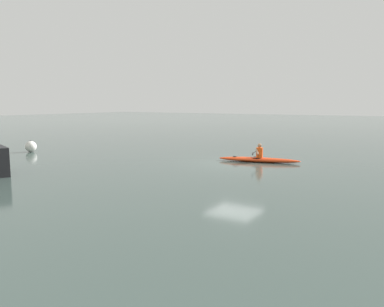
{
  "coord_description": "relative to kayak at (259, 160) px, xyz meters",
  "views": [
    {
      "loc": [
        -8.52,
        17.43,
        3.08
      ],
      "look_at": [
        -0.4,
        4.68,
        1.09
      ],
      "focal_mm": 36.17,
      "sensor_mm": 36.0,
      "label": 1
    }
  ],
  "objects": [
    {
      "name": "kayak",
      "position": [
        0.0,
        0.0,
        0.0
      ],
      "size": [
        4.27,
        1.65,
        0.25
      ],
      "color": "red",
      "rests_on": "ground"
    },
    {
      "name": "kayaker",
      "position": [
        -0.01,
        -0.0,
        0.43
      ],
      "size": [
        0.68,
        2.28,
        0.73
      ],
      "color": "#E04C14",
      "rests_on": "kayak"
    },
    {
      "name": "mooring_buoy_red_near",
      "position": [
        13.72,
        3.8,
        0.22
      ],
      "size": [
        0.69,
        0.69,
        0.73
      ],
      "color": "silver",
      "rests_on": "ground"
    },
    {
      "name": "ground_plane",
      "position": [
        0.76,
        1.25,
        -0.13
      ],
      "size": [
        160.0,
        160.0,
        0.0
      ],
      "primitive_type": "plane",
      "color": "#384742"
    }
  ]
}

